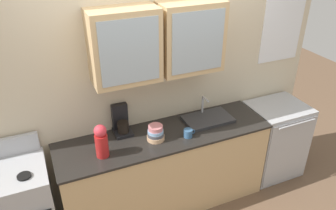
# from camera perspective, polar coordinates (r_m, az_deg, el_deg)

# --- Properties ---
(ground_plane) EXTENTS (10.00, 10.00, 0.00)m
(ground_plane) POSITION_cam_1_polar(r_m,az_deg,el_deg) (3.87, -0.41, -16.11)
(ground_plane) COLOR brown
(back_wall_unit) EXTENTS (3.72, 0.41, 2.88)m
(back_wall_unit) POSITION_cam_1_polar(r_m,az_deg,el_deg) (3.25, -2.57, 6.67)
(back_wall_unit) COLOR beige
(back_wall_unit) RESTS_ON ground_plane
(counter) EXTENTS (2.14, 0.59, 0.90)m
(counter) POSITION_cam_1_polar(r_m,az_deg,el_deg) (3.56, -0.44, -11.02)
(counter) COLOR tan
(counter) RESTS_ON ground_plane
(sink_faucet) EXTENTS (0.50, 0.31, 0.23)m
(sink_faucet) POSITION_cam_1_polar(r_m,az_deg,el_deg) (3.53, 6.76, -2.27)
(sink_faucet) COLOR #2D2D30
(sink_faucet) RESTS_ON counter
(bowl_stack) EXTENTS (0.17, 0.17, 0.15)m
(bowl_stack) POSITION_cam_1_polar(r_m,az_deg,el_deg) (3.18, -2.12, -4.83)
(bowl_stack) COLOR #E0AD7F
(bowl_stack) RESTS_ON counter
(vase) EXTENTS (0.11, 0.11, 0.32)m
(vase) POSITION_cam_1_polar(r_m,az_deg,el_deg) (2.98, -11.28, -6.03)
(vase) COLOR #B21E1E
(vase) RESTS_ON counter
(cup_near_sink) EXTENTS (0.12, 0.09, 0.08)m
(cup_near_sink) POSITION_cam_1_polar(r_m,az_deg,el_deg) (3.24, 3.46, -4.80)
(cup_near_sink) COLOR #38608C
(cup_near_sink) RESTS_ON counter
(dishwasher) EXTENTS (0.64, 0.58, 0.90)m
(dishwasher) POSITION_cam_1_polar(r_m,az_deg,el_deg) (4.20, 17.52, -5.59)
(dishwasher) COLOR #ADAFB5
(dishwasher) RESTS_ON ground_plane
(coffee_maker) EXTENTS (0.17, 0.20, 0.29)m
(coffee_maker) POSITION_cam_1_polar(r_m,az_deg,el_deg) (3.30, -7.94, -2.97)
(coffee_maker) COLOR black
(coffee_maker) RESTS_ON counter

